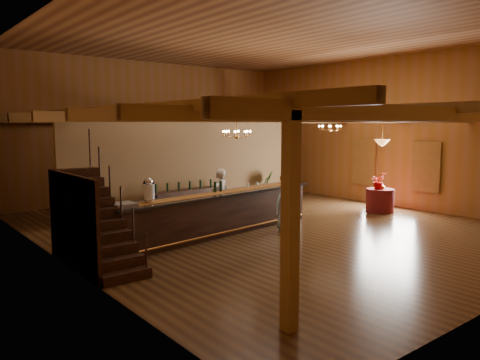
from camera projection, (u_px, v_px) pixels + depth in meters
floor at (267, 226)px, 13.93m from camera, size 14.00×14.00×0.00m
ceiling at (269, 36)px, 13.28m from camera, size 14.00×14.00×0.00m
wall_back at (153, 131)px, 19.04m from camera, size 12.00×0.10×5.50m
wall_left at (57, 137)px, 9.90m from camera, size 0.10×14.00×5.50m
wall_right at (388, 131)px, 17.32m from camera, size 0.10×14.00×5.50m
beam_grid at (257, 117)px, 13.94m from camera, size 11.90×13.90×0.39m
support_posts at (279, 174)px, 13.35m from camera, size 9.20×10.20×3.20m
partition_wall at (189, 167)px, 16.16m from camera, size 9.00×0.18×3.10m
window_right_front at (426, 167)px, 16.19m from camera, size 0.12×1.05×1.75m
window_right_back at (364, 162)px, 18.21m from camera, size 0.12×1.05×1.75m
staircase at (99, 220)px, 9.87m from camera, size 1.00×2.80×2.00m
backroom_boxes at (166, 189)px, 17.96m from camera, size 4.10×0.60×1.10m
tasting_bar at (221, 213)px, 12.84m from camera, size 6.94×1.76×1.16m
beverage_dispenser at (149, 191)px, 11.13m from camera, size 0.26×0.26×0.60m
glass_rack_tray at (124, 205)px, 10.52m from camera, size 0.50×0.50×0.10m
raffle_drum at (285, 178)px, 14.69m from camera, size 0.34×0.24×0.30m
bar_bottle_0 at (215, 187)px, 12.79m from camera, size 0.07×0.07×0.30m
bar_bottle_1 at (221, 186)px, 12.94m from camera, size 0.07×0.07×0.30m
backbar_shelf at (190, 202)px, 15.78m from camera, size 3.00×0.79×0.84m
round_table at (380, 201)px, 16.07m from camera, size 0.94×0.94×0.81m
chandelier_left at (237, 133)px, 13.30m from camera, size 0.80×0.80×0.60m
chandelier_right at (330, 128)px, 16.91m from camera, size 0.80×0.80×0.46m
pendant_lamp at (382, 142)px, 15.84m from camera, size 0.52×0.52×0.90m
bartender at (219, 197)px, 13.84m from camera, size 0.71×0.55×1.71m
staff_second at (148, 210)px, 12.15m from camera, size 0.85×0.71×1.59m
guest at (287, 205)px, 13.19m from camera, size 0.85×0.69×1.49m
floor_plant at (266, 187)px, 17.90m from camera, size 0.79×0.68×1.26m
table_flowers at (378, 181)px, 15.92m from camera, size 0.59×0.54×0.56m
table_vase at (382, 184)px, 15.90m from camera, size 0.17×0.17×0.33m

